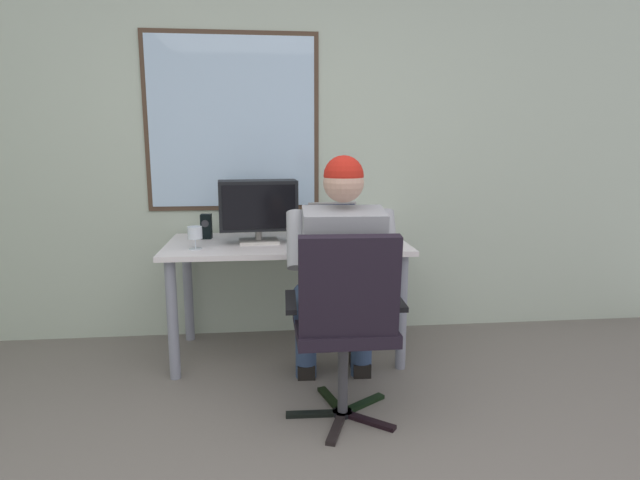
{
  "coord_description": "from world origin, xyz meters",
  "views": [
    {
      "loc": [
        -0.07,
        -1.02,
        1.33
      ],
      "look_at": [
        0.22,
        1.72,
        0.81
      ],
      "focal_mm": 29.13,
      "sensor_mm": 36.0,
      "label": 1
    }
  ],
  "objects_px": {
    "coffee_mug": "(372,237)",
    "laptop": "(335,229)",
    "desk_speaker": "(206,226)",
    "crt_monitor": "(258,206)",
    "person_seated": "(340,276)",
    "office_chair": "(346,315)",
    "wine_glass": "(195,234)",
    "desk": "(287,258)"
  },
  "relations": [
    {
      "from": "office_chair",
      "to": "person_seated",
      "type": "xyz_separation_m",
      "value": [
        0.01,
        0.24,
        0.12
      ]
    },
    {
      "from": "person_seated",
      "to": "coffee_mug",
      "type": "xyz_separation_m",
      "value": [
        0.26,
        0.46,
        0.11
      ]
    },
    {
      "from": "crt_monitor",
      "to": "wine_glass",
      "type": "height_order",
      "value": "crt_monitor"
    },
    {
      "from": "laptop",
      "to": "wine_glass",
      "type": "distance_m",
      "value": 0.88
    },
    {
      "from": "office_chair",
      "to": "coffee_mug",
      "type": "distance_m",
      "value": 0.79
    },
    {
      "from": "desk",
      "to": "wine_glass",
      "type": "bearing_deg",
      "value": -161.99
    },
    {
      "from": "crt_monitor",
      "to": "office_chair",
      "type": "bearing_deg",
      "value": -65.53
    },
    {
      "from": "person_seated",
      "to": "coffee_mug",
      "type": "relative_size",
      "value": 12.26
    },
    {
      "from": "wine_glass",
      "to": "coffee_mug",
      "type": "bearing_deg",
      "value": -1.03
    },
    {
      "from": "desk_speaker",
      "to": "laptop",
      "type": "bearing_deg",
      "value": -4.95
    },
    {
      "from": "office_chair",
      "to": "coffee_mug",
      "type": "height_order",
      "value": "office_chair"
    },
    {
      "from": "person_seated",
      "to": "wine_glass",
      "type": "distance_m",
      "value": 0.92
    },
    {
      "from": "desk",
      "to": "person_seated",
      "type": "height_order",
      "value": "person_seated"
    },
    {
      "from": "office_chair",
      "to": "laptop",
      "type": "height_order",
      "value": "laptop"
    },
    {
      "from": "crt_monitor",
      "to": "coffee_mug",
      "type": "xyz_separation_m",
      "value": [
        0.67,
        -0.18,
        -0.17
      ]
    },
    {
      "from": "crt_monitor",
      "to": "coffee_mug",
      "type": "height_order",
      "value": "crt_monitor"
    },
    {
      "from": "office_chair",
      "to": "wine_glass",
      "type": "height_order",
      "value": "office_chair"
    },
    {
      "from": "office_chair",
      "to": "desk_speaker",
      "type": "xyz_separation_m",
      "value": [
        -0.73,
        1.06,
        0.25
      ]
    },
    {
      "from": "crt_monitor",
      "to": "person_seated",
      "type": "bearing_deg",
      "value": -57.39
    },
    {
      "from": "coffee_mug",
      "to": "crt_monitor",
      "type": "bearing_deg",
      "value": 165.02
    },
    {
      "from": "laptop",
      "to": "office_chair",
      "type": "bearing_deg",
      "value": -94.48
    },
    {
      "from": "crt_monitor",
      "to": "desk_speaker",
      "type": "relative_size",
      "value": 3.07
    },
    {
      "from": "office_chair",
      "to": "crt_monitor",
      "type": "relative_size",
      "value": 1.96
    },
    {
      "from": "office_chair",
      "to": "laptop",
      "type": "bearing_deg",
      "value": 85.52
    },
    {
      "from": "wine_glass",
      "to": "crt_monitor",
      "type": "bearing_deg",
      "value": 24.06
    },
    {
      "from": "wine_glass",
      "to": "coffee_mug",
      "type": "relative_size",
      "value": 1.27
    },
    {
      "from": "office_chair",
      "to": "wine_glass",
      "type": "xyz_separation_m",
      "value": [
        -0.76,
        0.73,
        0.26
      ]
    },
    {
      "from": "coffee_mug",
      "to": "laptop",
      "type": "bearing_deg",
      "value": 123.78
    },
    {
      "from": "office_chair",
      "to": "crt_monitor",
      "type": "distance_m",
      "value": 1.05
    },
    {
      "from": "person_seated",
      "to": "desk_speaker",
      "type": "distance_m",
      "value": 1.11
    },
    {
      "from": "desk_speaker",
      "to": "coffee_mug",
      "type": "xyz_separation_m",
      "value": [
        1.0,
        -0.35,
        -0.03
      ]
    },
    {
      "from": "desk_speaker",
      "to": "person_seated",
      "type": "bearing_deg",
      "value": -47.62
    },
    {
      "from": "wine_glass",
      "to": "desk_speaker",
      "type": "height_order",
      "value": "desk_speaker"
    },
    {
      "from": "laptop",
      "to": "coffee_mug",
      "type": "xyz_separation_m",
      "value": [
        0.19,
        -0.28,
        -0.01
      ]
    },
    {
      "from": "office_chair",
      "to": "laptop",
      "type": "relative_size",
      "value": 2.69
    },
    {
      "from": "person_seated",
      "to": "wine_glass",
      "type": "bearing_deg",
      "value": 147.99
    },
    {
      "from": "crt_monitor",
      "to": "desk",
      "type": "bearing_deg",
      "value": 4.06
    },
    {
      "from": "wine_glass",
      "to": "coffee_mug",
      "type": "distance_m",
      "value": 1.03
    },
    {
      "from": "office_chair",
      "to": "desk_speaker",
      "type": "height_order",
      "value": "office_chair"
    },
    {
      "from": "office_chair",
      "to": "coffee_mug",
      "type": "xyz_separation_m",
      "value": [
        0.27,
        0.71,
        0.23
      ]
    },
    {
      "from": "desk",
      "to": "office_chair",
      "type": "relative_size",
      "value": 1.54
    },
    {
      "from": "laptop",
      "to": "desk_speaker",
      "type": "bearing_deg",
      "value": 175.05
    }
  ]
}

